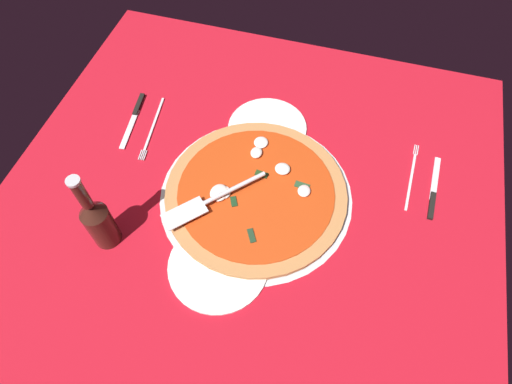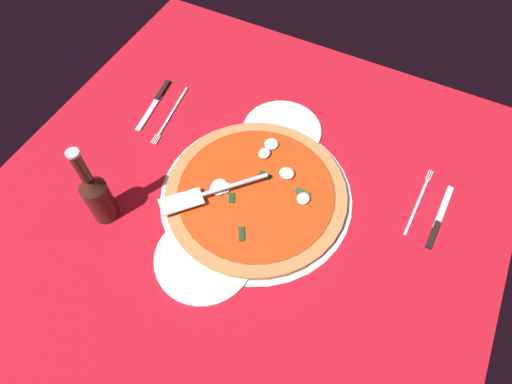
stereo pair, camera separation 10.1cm
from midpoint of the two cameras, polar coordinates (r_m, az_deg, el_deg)
ground_plane at (r=102.37cm, az=1.55°, el=-1.26°), size 115.77×115.77×0.80cm
pizza_pan at (r=102.19cm, az=2.82°, el=-0.65°), size 45.08×45.08×0.81cm
dinner_plate_left at (r=94.73cm, az=-3.77°, el=-8.85°), size 21.52×21.52×1.00cm
dinner_plate_right at (r=114.26cm, az=5.95°, el=7.83°), size 20.41×20.41×1.00cm
pizza at (r=101.29cm, az=2.86°, el=-0.23°), size 42.44×42.44×2.83cm
pizza_server at (r=98.44cm, az=-3.05°, el=-0.23°), size 20.64×19.45×1.00cm
place_setting_near at (r=109.23cm, az=24.11°, el=-2.70°), size 21.44×12.93×1.40cm
place_setting_far at (r=120.79cm, az=-9.69°, el=10.62°), size 21.14×15.17×1.40cm
beer_bottle at (r=97.16cm, az=-17.41°, el=-0.59°), size 5.80×5.80×23.19cm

